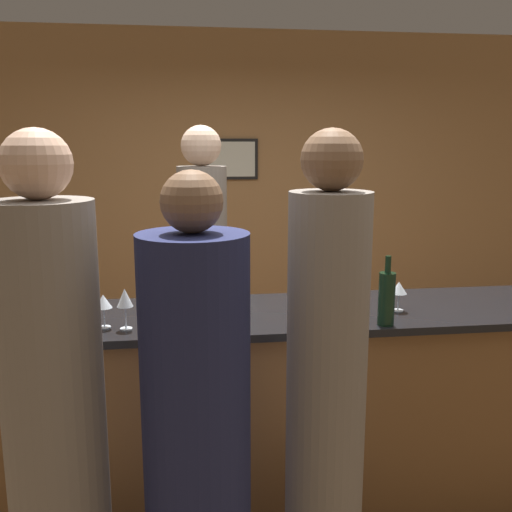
{
  "coord_description": "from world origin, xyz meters",
  "views": [
    {
      "loc": [
        -0.51,
        -2.56,
        1.87
      ],
      "look_at": [
        -0.15,
        0.1,
        1.35
      ],
      "focal_mm": 40.0,
      "sensor_mm": 36.0,
      "label": 1
    }
  ],
  "objects_px": {
    "ice_bucket": "(205,291)",
    "bartender": "(204,302)",
    "guest_0": "(57,442)",
    "guest_2": "(325,413)",
    "wine_bottle_0": "(387,298)",
    "guest_1": "(197,455)"
  },
  "relations": [
    {
      "from": "guest_0",
      "to": "wine_bottle_0",
      "type": "height_order",
      "value": "guest_0"
    },
    {
      "from": "ice_bucket",
      "to": "bartender",
      "type": "bearing_deg",
      "value": 88.28
    },
    {
      "from": "bartender",
      "to": "guest_2",
      "type": "height_order",
      "value": "bartender"
    },
    {
      "from": "guest_0",
      "to": "ice_bucket",
      "type": "bearing_deg",
      "value": 55.89
    },
    {
      "from": "bartender",
      "to": "guest_1",
      "type": "xyz_separation_m",
      "value": [
        -0.09,
        -1.49,
        -0.12
      ]
    },
    {
      "from": "guest_0",
      "to": "ice_bucket",
      "type": "xyz_separation_m",
      "value": [
        0.53,
        0.78,
        0.3
      ]
    },
    {
      "from": "guest_0",
      "to": "guest_1",
      "type": "relative_size",
      "value": 1.07
    },
    {
      "from": "guest_1",
      "to": "ice_bucket",
      "type": "bearing_deg",
      "value": 85.24
    },
    {
      "from": "guest_2",
      "to": "wine_bottle_0",
      "type": "distance_m",
      "value": 0.65
    },
    {
      "from": "bartender",
      "to": "ice_bucket",
      "type": "relative_size",
      "value": 9.34
    },
    {
      "from": "guest_1",
      "to": "ice_bucket",
      "type": "relative_size",
      "value": 8.48
    },
    {
      "from": "guest_0",
      "to": "ice_bucket",
      "type": "height_order",
      "value": "guest_0"
    },
    {
      "from": "bartender",
      "to": "guest_0",
      "type": "height_order",
      "value": "bartender"
    },
    {
      "from": "guest_2",
      "to": "wine_bottle_0",
      "type": "xyz_separation_m",
      "value": [
        0.38,
        0.43,
        0.3
      ]
    },
    {
      "from": "guest_0",
      "to": "guest_2",
      "type": "bearing_deg",
      "value": 3.72
    },
    {
      "from": "guest_1",
      "to": "wine_bottle_0",
      "type": "distance_m",
      "value": 1.06
    },
    {
      "from": "guest_1",
      "to": "wine_bottle_0",
      "type": "relative_size",
      "value": 5.84
    },
    {
      "from": "bartender",
      "to": "guest_0",
      "type": "distance_m",
      "value": 1.58
    },
    {
      "from": "wine_bottle_0",
      "to": "guest_1",
      "type": "bearing_deg",
      "value": -148.78
    },
    {
      "from": "guest_1",
      "to": "guest_2",
      "type": "distance_m",
      "value": 0.48
    },
    {
      "from": "bartender",
      "to": "guest_0",
      "type": "bearing_deg",
      "value": 69.6
    },
    {
      "from": "guest_2",
      "to": "wine_bottle_0",
      "type": "bearing_deg",
      "value": 49.12
    }
  ]
}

